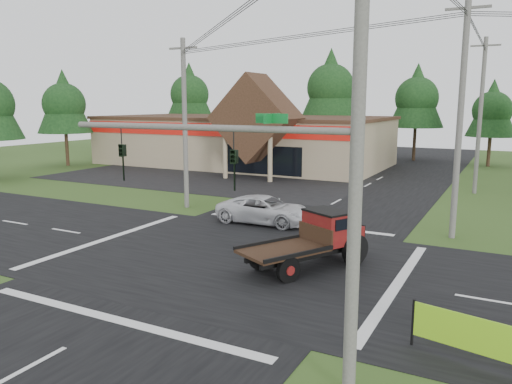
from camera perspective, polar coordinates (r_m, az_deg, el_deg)
The scene contains 19 objects.
ground at distance 21.65m, azimuth -2.82°, elevation -7.61°, with size 120.00×120.00×0.00m, color #334F1C.
road_ns at distance 21.65m, azimuth -2.82°, elevation -7.59°, with size 12.00×120.00×0.02m, color black.
road_ew at distance 21.65m, azimuth -2.82°, elevation -7.58°, with size 120.00×12.00×0.02m, color black.
parking_apron at distance 44.66m, azimuth -6.02°, elevation 1.60°, with size 28.00×14.00×0.02m, color black.
cvs_building at distance 54.23m, azimuth -1.39°, elevation 6.09°, with size 30.40×18.20×9.19m.
traffic_signal_mast at distance 11.48m, azimuth 3.18°, elevation -0.77°, with size 8.12×0.24×7.00m.
utility_pole_nr at distance 10.74m, azimuth 11.47°, elevation 4.83°, with size 2.00×0.30×11.00m.
utility_pole_nw at distance 31.73m, azimuth -8.14°, elevation 7.85°, with size 2.00×0.30×10.50m.
utility_pole_ne at distance 25.91m, azimuth 22.30°, elevation 7.82°, with size 2.00×0.30×11.50m.
utility_pole_n at distance 39.86m, azimuth 24.25°, elevation 8.02°, with size 2.00×0.30×11.20m.
tree_row_a at distance 70.55m, azimuth -7.61°, elevation 11.22°, with size 6.72×6.72×12.12m.
tree_row_b at distance 67.09m, azimuth 0.55°, elevation 10.22°, with size 5.60×5.60×10.10m.
tree_row_c at distance 62.27m, azimuth 8.53°, elevation 11.97°, with size 7.28×7.28×13.13m.
tree_row_d at distance 60.69m, azimuth 17.92°, elevation 10.38°, with size 6.16×6.16×11.11m.
tree_row_e at distance 57.83m, azimuth 25.41°, elevation 8.61°, with size 5.04×5.04×9.09m.
tree_side_w at distance 56.83m, azimuth -21.11°, elevation 9.57°, with size 5.60×5.60×10.10m.
antique_flatbed_truck at distance 20.18m, azimuth 5.76°, elevation -5.56°, with size 2.10×5.51×2.31m, color #5D0D0F, non-canonical shape.
roadside_banner at distance 14.23m, azimuth 24.89°, elevation -15.46°, with size 3.92×0.11×1.34m, color #81C51A, non-canonical shape.
white_pickup at distance 27.73m, azimuth 1.06°, elevation -2.04°, with size 2.49×5.39×1.50m, color silver.
Camera 1 is at (10.46, -17.78, 6.59)m, focal length 35.00 mm.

